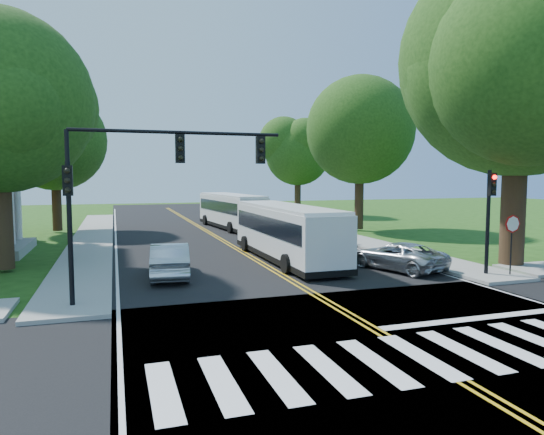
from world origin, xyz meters
name	(u,v)px	position (x,y,z in m)	size (l,w,h in m)	color
ground	(408,349)	(0.00, 0.00, 0.00)	(140.00, 140.00, 0.00)	#1E4511
road	(235,248)	(0.00, 18.00, 0.01)	(14.00, 96.00, 0.01)	black
cross_road	(408,349)	(0.00, 0.00, 0.01)	(60.00, 12.00, 0.01)	black
center_line	(221,239)	(0.00, 22.00, 0.01)	(0.36, 70.00, 0.01)	gold
edge_line_w	(116,244)	(-6.80, 22.00, 0.01)	(0.12, 70.00, 0.01)	silver
edge_line_e	(314,236)	(6.80, 22.00, 0.01)	(0.12, 70.00, 0.01)	silver
crosswalk	(420,356)	(0.00, -0.50, 0.02)	(12.60, 3.00, 0.01)	silver
stop_bar	(477,318)	(3.50, 1.60, 0.02)	(6.60, 0.40, 0.01)	silver
sidewalk_nw	(93,238)	(-8.30, 25.00, 0.07)	(2.60, 40.00, 0.15)	gray
sidewalk_ne	(316,230)	(8.30, 25.00, 0.07)	(2.60, 40.00, 0.15)	gray
tree_ne_big	(519,59)	(11.00, 8.00, 9.62)	(10.80, 10.80, 14.91)	#301E13
tree_west_far	(54,140)	(-11.00, 30.00, 7.00)	(7.60, 7.60, 10.67)	#301E13
tree_east_mid	(360,130)	(11.50, 24.00, 7.86)	(8.40, 8.40, 11.93)	#301E13
tree_east_far	(298,153)	(12.50, 40.00, 6.86)	(7.20, 7.20, 10.34)	#301E13
signal_nw	(145,173)	(-5.86, 6.43, 4.38)	(7.15, 0.46, 5.66)	black
signal_ne	(489,208)	(8.20, 6.44, 2.96)	(0.30, 0.46, 4.40)	black
stop_sign	(512,230)	(9.00, 5.98, 2.03)	(0.76, 0.08, 2.53)	black
bus_lead	(286,231)	(1.46, 13.05, 1.49)	(2.72, 10.87, 2.80)	silver
bus_follow	(231,210)	(2.31, 28.82, 1.50)	(3.42, 11.07, 2.81)	silver
hatchback	(170,260)	(-4.66, 10.57, 0.74)	(1.54, 4.43, 1.46)	silver
suv	(398,256)	(5.46, 9.02, 0.65)	(2.11, 4.57, 1.27)	#BABDC2
dark_sedan	(316,233)	(5.46, 18.46, 0.65)	(1.79, 4.41, 1.28)	black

